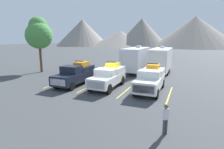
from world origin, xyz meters
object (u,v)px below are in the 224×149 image
Objects in this scene: pickup_truck_a at (75,74)px; camper_trailer_a at (136,59)px; camper_trailer_b at (161,59)px; pickup_truck_c at (150,79)px; person_a at (166,117)px; pickup_truck_b at (108,76)px.

pickup_truck_a is 10.41m from camper_trailer_a.
camper_trailer_b is (3.45, 0.32, -0.02)m from camper_trailer_a.
camper_trailer_b reaches higher than pickup_truck_c.
person_a is (10.27, -7.02, -0.19)m from pickup_truck_a.
camper_trailer_b reaches higher than person_a.
camper_trailer_b is at bearing 68.14° from pickup_truck_b.
pickup_truck_a is at bearing 145.64° from person_a.
camper_trailer_b is at bearing 92.25° from pickup_truck_c.
pickup_truck_c is 0.66× the size of camper_trailer_a.
person_a is (2.31, -7.76, -0.21)m from pickup_truck_c.
pickup_truck_b is at bearing -92.30° from camper_trailer_a.
person_a is at bearing -69.70° from camper_trailer_a.
pickup_truck_b reaches higher than pickup_truck_a.
pickup_truck_c is 8.10m from person_a.
camper_trailer_b is at bearing 52.24° from pickup_truck_a.
camper_trailer_b is (7.61, 9.82, 0.86)m from pickup_truck_a.
pickup_truck_b is at bearing 131.54° from person_a.
camper_trailer_b reaches higher than pickup_truck_b.
person_a is (6.49, -7.32, -0.21)m from pickup_truck_b.
camper_trailer_b reaches higher than pickup_truck_a.
pickup_truck_b is 0.62× the size of camper_trailer_a.
person_a is at bearing -48.46° from pickup_truck_b.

